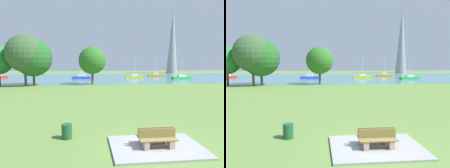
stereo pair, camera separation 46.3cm
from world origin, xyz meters
The scene contains 14 objects.
ground_plane centered at (0.00, 22.00, 0.00)m, with size 160.00×160.00×0.00m, color olive.
concrete_pad centered at (0.00, 0.00, 0.05)m, with size 4.40×3.20×0.10m, color #959595.
bench_facing_water centered at (0.00, 0.27, 0.47)m, with size 1.80×0.48×0.89m.
bench_facing_inland centered at (0.00, -0.27, 0.47)m, with size 1.80×0.48×0.89m.
litter_bin centered at (-4.42, 1.73, 0.40)m, with size 0.56×0.56×0.80m, color #1E512D.
water_surface centered at (0.00, 50.00, 0.01)m, with size 140.00×40.00×0.02m, color teal.
sailboat_blue centered at (-5.07, 45.25, 0.46)m, with size 4.94×2.03×6.60m.
sailboat_yellow centered at (9.10, 45.76, 0.45)m, with size 4.89×1.82×5.91m.
sailboat_green centered at (20.27, 41.18, 0.44)m, with size 4.88×1.79×5.27m.
sailboat_orange centered at (17.13, 52.10, 0.45)m, with size 4.95×2.09×5.87m.
tree_east_near centered at (-14.40, 28.98, 5.80)m, with size 6.61×6.61×9.12m.
tree_east_far centered at (-13.17, 29.83, 5.07)m, with size 6.84×6.84×8.49m.
tree_west_far centered at (-2.50, 30.49, 4.59)m, with size 5.23×5.23×7.22m.
electricity_pylon centered at (30.83, 73.08, 13.07)m, with size 6.40×4.40×26.12m.
Camera 1 is at (-3.21, -9.40, 4.08)m, focal length 33.34 mm.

